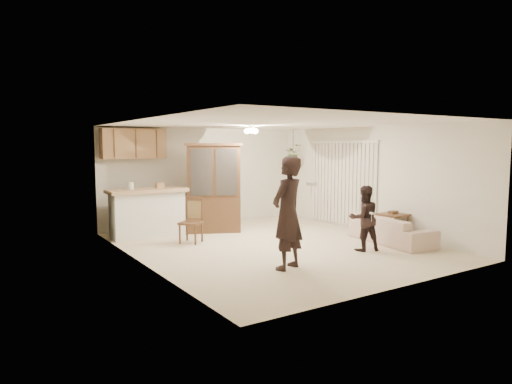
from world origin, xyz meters
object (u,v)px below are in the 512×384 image
child (364,217)px  china_hutch (214,188)px  adult (288,216)px  chair_bar (151,223)px  side_table (393,227)px  sofa (391,226)px  chair_hutch_right (207,213)px  chair_hutch_left (191,230)px

child → china_hutch: 3.70m
adult → chair_bar: bearing=-98.7°
side_table → china_hutch: bearing=132.4°
sofa → adult: bearing=105.4°
china_hutch → chair_bar: (-1.38, 0.48, -0.78)m
adult → chair_bar: size_ratio=1.96×
sofa → chair_bar: chair_bar is taller
adult → child: size_ratio=1.33×
china_hutch → chair_bar: china_hutch is taller
sofa → chair_hutch_right: bearing=37.0°
chair_bar → chair_hutch_left: size_ratio=0.95×
china_hutch → side_table: 4.17m
chair_bar → chair_hutch_left: bearing=-57.9°
side_table → chair_hutch_left: size_ratio=0.68×
side_table → chair_hutch_left: bearing=149.8°
sofa → chair_hutch_left: 4.24m
adult → china_hutch: bearing=-118.8°
side_table → chair_hutch_right: size_ratio=0.58×
child → china_hutch: size_ratio=0.64×
side_table → chair_bar: bearing=139.8°
sofa → adult: 3.14m
side_table → chair_bar: chair_bar is taller
sofa → child: size_ratio=1.39×
chair_bar → chair_hutch_right: 1.68m
adult → side_table: adult is taller
chair_hutch_left → chair_hutch_right: bearing=103.6°
sofa → side_table: bearing=-50.6°
china_hutch → chair_hutch_left: bearing=-115.0°
sofa → chair_bar: 5.37m
side_table → chair_bar: 5.43m
sofa → adult: (-3.06, -0.45, 0.53)m
adult → chair_hutch_right: bearing=-120.4°
sofa → chair_hutch_right: size_ratio=1.66×
child → chair_hutch_right: child is taller
china_hutch → side_table: bearing=-23.4°
adult → side_table: 3.36m
china_hutch → side_table: china_hutch is taller
chair_bar → child: bearing=-37.0°
sofa → china_hutch: 4.12m
chair_hutch_left → chair_hutch_right: size_ratio=0.86×
china_hutch → chair_hutch_right: bearing=98.2°
child → chair_hutch_right: bearing=-54.0°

